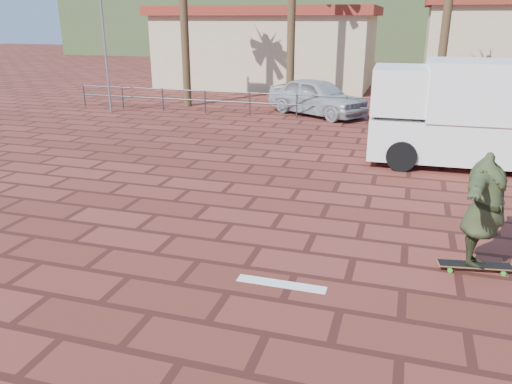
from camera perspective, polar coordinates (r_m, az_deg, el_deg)
ground at (r=9.02m, az=0.45°, el=-6.21°), size 120.00×120.00×0.00m
paint_stripe at (r=7.83m, az=2.90°, el=-10.45°), size 1.40×0.22×0.01m
guardrail at (r=20.20m, az=10.32°, el=9.86°), size 24.06×0.06×1.00m
building_west at (r=30.98m, az=1.43°, el=16.32°), size 12.60×7.60×4.50m
hill_front at (r=57.86m, az=15.41°, el=17.77°), size 70.00×18.00×6.00m
hill_back at (r=68.28m, az=-4.15°, el=19.34°), size 35.00×14.00×8.00m
longboard at (r=8.90m, az=23.75°, el=-7.68°), size 1.21×0.45×0.12m
skateboarder at (r=8.53m, az=24.61°, el=-1.92°), size 1.11×2.38×1.87m
campervan at (r=14.85m, az=23.92°, el=8.37°), size 5.52×2.53×2.83m
car_silver at (r=21.36m, az=6.99°, el=10.75°), size 4.78×3.79×1.53m
car_white at (r=24.44m, az=20.32°, el=10.95°), size 5.22×2.38×1.66m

